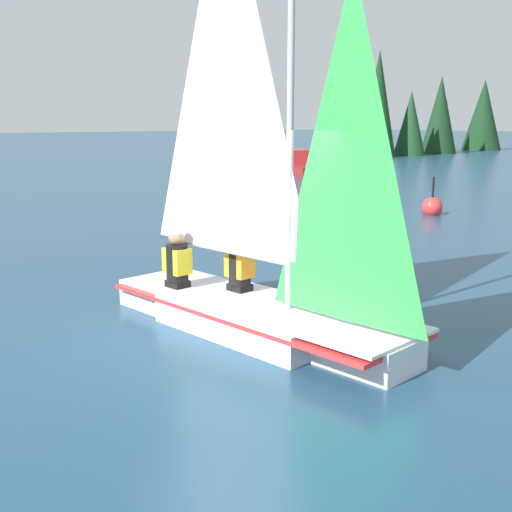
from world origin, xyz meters
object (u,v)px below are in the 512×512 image
object	(u,v)px
sailor_crew	(177,268)
sailor_helm	(240,271)
sailboat_main	(256,261)
motorboat_distant	(294,165)
buoy_marker	(432,207)

from	to	relation	value
sailor_crew	sailor_helm	bearing A→B (deg)	32.63
sailboat_main	sailor_helm	size ratio (longest dim) A/B	4.93
sailor_helm	motorboat_distant	world-z (taller)	sailor_helm
sailor_helm	sailboat_main	bearing A→B (deg)	-24.29
motorboat_distant	buoy_marker	distance (m)	14.26
sailor_helm	sailor_crew	world-z (taller)	same
sailor_crew	buoy_marker	size ratio (longest dim) A/B	1.02
sailor_helm	motorboat_distant	bearing A→B (deg)	130.28
sailor_crew	buoy_marker	world-z (taller)	sailor_crew
sailor_helm	buoy_marker	bearing A→B (deg)	107.01
sailor_helm	sailor_crew	xyz separation A→B (m)	(-0.58, 0.67, 0.00)
sailor_helm	sailor_crew	bearing A→B (deg)	-147.37
sailor_helm	motorboat_distant	distance (m)	23.59
sailboat_main	motorboat_distant	size ratio (longest dim) A/B	1.17
sailor_crew	motorboat_distant	world-z (taller)	sailor_crew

